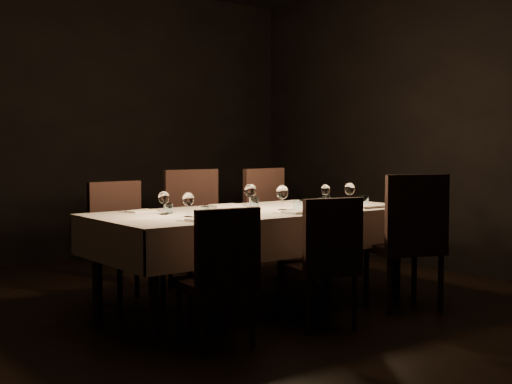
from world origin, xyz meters
TOP-DOWN VIEW (x-y plane):
  - room at (0.00, 0.00)m, footprint 5.01×6.01m
  - dining_table at (0.00, 0.00)m, footprint 2.52×1.12m
  - chair_near_left at (-0.84, -0.76)m, footprint 0.48×0.48m
  - place_setting_near_left at (-0.67, -0.22)m, footprint 0.32×0.40m
  - chair_near_center at (-0.00, -0.79)m, footprint 0.52×0.52m
  - place_setting_near_center at (0.17, -0.22)m, footprint 0.36×0.41m
  - chair_near_right at (0.88, -0.75)m, footprint 0.65×0.65m
  - place_setting_near_right at (0.88, -0.22)m, footprint 0.33×0.41m
  - chair_far_left at (-0.75, 0.76)m, footprint 0.50×0.50m
  - place_setting_far_left at (-0.73, 0.22)m, footprint 0.31×0.39m
  - chair_far_center at (0.00, 0.84)m, footprint 0.56×0.56m
  - place_setting_far_center at (0.04, 0.22)m, footprint 0.36×0.41m
  - chair_far_right at (0.78, 0.76)m, footprint 0.56×0.56m
  - place_setting_far_right at (0.83, 0.22)m, footprint 0.30×0.39m

SIDE VIEW (x-z plane):
  - chair_near_left at x=-0.84m, z-range 0.05..0.94m
  - chair_near_center at x=0.00m, z-range 0.05..0.96m
  - chair_far_left at x=-0.75m, z-range 0.05..1.02m
  - chair_far_right at x=0.78m, z-range 0.05..1.08m
  - chair_far_center at x=0.00m, z-range 0.05..1.09m
  - chair_near_right at x=0.88m, z-range 0.05..1.09m
  - dining_table at x=0.00m, z-range 0.31..1.07m
  - place_setting_far_right at x=0.83m, z-range 0.74..0.91m
  - place_setting_far_left at x=-0.73m, z-range 0.74..0.91m
  - place_setting_near_left at x=-0.67m, z-range 0.74..0.91m
  - place_setting_near_right at x=0.88m, z-range 0.74..0.93m
  - place_setting_near_center at x=0.17m, z-range 0.74..0.93m
  - place_setting_far_center at x=0.04m, z-range 0.74..0.94m
  - room at x=0.00m, z-range -0.01..3.01m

